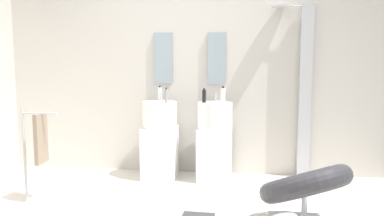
# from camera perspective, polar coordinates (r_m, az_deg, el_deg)

# --- Properties ---
(rear_partition) EXTENTS (4.80, 0.10, 2.60)m
(rear_partition) POSITION_cam_1_polar(r_m,az_deg,el_deg) (5.06, -0.21, 5.51)
(rear_partition) COLOR beige
(rear_partition) RESTS_ON ground_plane
(pedestal_sink_left) EXTENTS (0.41, 0.41, 1.02)m
(pedestal_sink_left) POSITION_cam_1_polar(r_m,az_deg,el_deg) (4.88, -4.54, -4.45)
(pedestal_sink_left) COLOR white
(pedestal_sink_left) RESTS_ON ground_plane
(pedestal_sink_right) EXTENTS (0.41, 0.41, 1.02)m
(pedestal_sink_right) POSITION_cam_1_polar(r_m,az_deg,el_deg) (4.79, 3.21, -4.65)
(pedestal_sink_right) COLOR white
(pedestal_sink_right) RESTS_ON ground_plane
(vanity_mirror_left) EXTENTS (0.22, 0.03, 0.62)m
(vanity_mirror_left) POSITION_cam_1_polar(r_m,az_deg,el_deg) (5.04, -4.04, 7.00)
(vanity_mirror_left) COLOR #8C9EA8
(vanity_mirror_right) EXTENTS (0.22, 0.03, 0.62)m
(vanity_mirror_right) POSITION_cam_1_polar(r_m,az_deg,el_deg) (4.96, 3.48, 7.00)
(vanity_mirror_right) COLOR #8C9EA8
(shower_column) EXTENTS (0.49, 0.24, 2.05)m
(shower_column) POSITION_cam_1_polar(r_m,az_deg,el_deg) (4.97, 15.46, 2.68)
(shower_column) COLOR #B7BABF
(shower_column) RESTS_ON ground_plane
(lounge_chair) EXTENTS (1.10, 1.10, 0.65)m
(lounge_chair) POSITION_cam_1_polar(r_m,az_deg,el_deg) (3.56, 15.59, -11.04)
(lounge_chair) COLOR #B7BABF
(lounge_chair) RESTS_ON ground_plane
(towel_rack) EXTENTS (0.37, 0.22, 0.95)m
(towel_rack) POSITION_cam_1_polar(r_m,az_deg,el_deg) (4.30, -20.80, -4.27)
(towel_rack) COLOR #B7BABF
(towel_rack) RESTS_ON ground_plane
(soap_bottle_grey) EXTENTS (0.04, 0.04, 0.18)m
(soap_bottle_grey) POSITION_cam_1_polar(r_m,az_deg,el_deg) (4.67, -3.62, 1.72)
(soap_bottle_grey) COLOR #99999E
(soap_bottle_grey) RESTS_ON pedestal_sink_left
(soap_bottle_black) EXTENTS (0.05, 0.05, 0.16)m
(soap_bottle_black) POSITION_cam_1_polar(r_m,az_deg,el_deg) (4.71, 1.72, 1.70)
(soap_bottle_black) COLOR black
(soap_bottle_black) RESTS_ON pedestal_sink_right
(soap_bottle_clear) EXTENTS (0.05, 0.05, 0.18)m
(soap_bottle_clear) POSITION_cam_1_polar(r_m,az_deg,el_deg) (4.94, -4.54, 2.03)
(soap_bottle_clear) COLOR silver
(soap_bottle_clear) RESTS_ON pedestal_sink_left
(soap_bottle_white) EXTENTS (0.05, 0.05, 0.19)m
(soap_bottle_white) POSITION_cam_1_polar(r_m,az_deg,el_deg) (4.69, 4.40, 1.82)
(soap_bottle_white) COLOR white
(soap_bottle_white) RESTS_ON pedestal_sink_right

